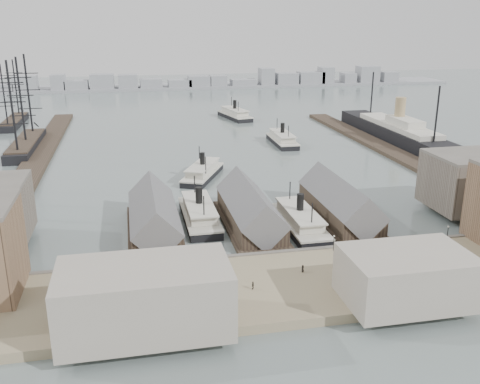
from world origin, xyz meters
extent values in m
plane|color=slate|center=(0.00, 0.00, 0.00)|extent=(900.00, 900.00, 0.00)
cube|color=#827457|center=(0.00, -20.00, 1.00)|extent=(180.00, 30.00, 2.00)
cube|color=#59544C|center=(0.00, -5.20, 1.15)|extent=(180.00, 1.20, 2.30)
cube|color=#2D231C|center=(-68.00, 100.00, 0.80)|extent=(10.00, 220.00, 1.60)
cube|color=#2D231C|center=(78.00, 90.00, 0.80)|extent=(10.00, 180.00, 1.60)
cube|color=#2D231C|center=(-26.00, 16.00, 0.60)|extent=(14.00, 42.00, 1.20)
cube|color=#2D231C|center=(-26.00, 17.00, 3.70)|extent=(12.00, 36.00, 5.00)
cube|color=#59595B|center=(-26.00, 17.00, 6.30)|extent=(12.60, 37.00, 12.60)
cube|color=#2D231C|center=(0.00, 16.00, 0.60)|extent=(14.00, 42.00, 1.20)
cube|color=#2D231C|center=(0.00, 17.00, 3.70)|extent=(12.00, 36.00, 5.00)
cube|color=#59595B|center=(0.00, 17.00, 6.30)|extent=(12.60, 37.00, 12.60)
cube|color=#2D231C|center=(26.00, 16.00, 0.60)|extent=(14.00, 42.00, 1.20)
cube|color=#2D231C|center=(26.00, 17.00, 3.70)|extent=(12.00, 36.00, 5.00)
cube|color=#59595B|center=(26.00, 17.00, 6.30)|extent=(12.60, 37.00, 12.60)
cube|color=#60564C|center=(68.00, 15.00, 9.50)|extent=(28.00, 20.00, 15.00)
cube|color=gray|center=(20.00, -32.00, 7.00)|extent=(24.00, 16.00, 10.00)
cube|color=gray|center=(-30.00, -32.00, 8.00)|extent=(30.00, 16.00, 12.00)
cylinder|color=black|center=(-45.00, -7.00, 3.80)|extent=(0.16, 0.16, 3.60)
sphere|color=beige|center=(-45.00, -7.00, 5.70)|extent=(0.44, 0.44, 0.44)
cylinder|color=black|center=(-15.00, -7.00, 3.80)|extent=(0.16, 0.16, 3.60)
sphere|color=beige|center=(-15.00, -7.00, 5.70)|extent=(0.44, 0.44, 0.44)
cylinder|color=black|center=(15.00, -7.00, 3.80)|extent=(0.16, 0.16, 3.60)
sphere|color=beige|center=(15.00, -7.00, 5.70)|extent=(0.44, 0.44, 0.44)
cylinder|color=black|center=(45.00, -7.00, 3.80)|extent=(0.16, 0.16, 3.60)
sphere|color=beige|center=(45.00, -7.00, 5.70)|extent=(0.44, 0.44, 0.44)
cube|color=gray|center=(0.00, 340.00, 1.00)|extent=(500.00, 40.00, 2.00)
cube|color=gray|center=(-123.57, 330.00, 3.62)|extent=(14.71, 14.00, 7.23)
cube|color=gray|center=(-107.98, 330.00, 6.62)|extent=(17.63, 14.00, 13.23)
cube|color=gray|center=(-83.49, 330.00, 6.79)|extent=(10.74, 14.00, 13.58)
cube|color=gray|center=(-69.86, 330.00, 4.32)|extent=(18.06, 14.00, 8.64)
cube|color=gray|center=(-49.92, 330.00, 6.64)|extent=(18.55, 14.00, 13.29)
cube|color=gray|center=(-29.70, 330.00, 6.24)|extent=(15.33, 14.00, 12.47)
cube|color=gray|center=(-11.29, 330.00, 4.36)|extent=(17.56, 14.00, 8.72)
cube|color=gray|center=(11.96, 330.00, 3.82)|extent=(18.76, 14.00, 7.63)
cube|color=gray|center=(27.85, 330.00, 5.17)|extent=(17.61, 14.00, 10.35)
cube|color=gray|center=(44.04, 330.00, 5.15)|extent=(13.38, 14.00, 10.30)
cube|color=gray|center=(65.61, 330.00, 3.38)|extent=(20.73, 14.00, 6.75)
cube|color=gray|center=(85.69, 330.00, 7.79)|extent=(11.51, 14.00, 15.57)
cube|color=gray|center=(103.47, 330.00, 5.63)|extent=(18.17, 14.00, 11.26)
cube|color=gray|center=(125.20, 330.00, 5.92)|extent=(21.81, 14.00, 11.83)
cube|color=gray|center=(139.05, 330.00, 7.75)|extent=(11.12, 14.00, 15.50)
cube|color=gray|center=(159.69, 330.00, 5.14)|extent=(10.90, 14.00, 10.29)
cube|color=gray|center=(177.90, 330.00, 7.86)|extent=(17.95, 14.00, 15.72)
cube|color=gray|center=(197.92, 330.00, 5.26)|extent=(14.21, 14.00, 10.51)
cube|color=black|center=(-13.00, 23.88, 0.97)|extent=(8.62, 30.16, 1.94)
cube|color=beige|center=(-13.00, 23.88, 2.37)|extent=(9.05, 30.16, 0.54)
cube|color=beige|center=(-13.00, 23.88, 3.88)|extent=(7.00, 21.54, 2.37)
cube|color=beige|center=(-13.00, 23.88, 5.39)|extent=(7.54, 23.70, 0.43)
cylinder|color=black|center=(-13.00, 23.88, 7.76)|extent=(1.94, 1.94, 4.85)
cylinder|color=black|center=(-13.00, 33.58, 7.54)|extent=(0.32, 0.32, 6.46)
cylinder|color=black|center=(-13.00, 14.19, 7.54)|extent=(0.32, 0.32, 6.46)
cube|color=black|center=(13.00, 12.84, 0.95)|extent=(8.49, 29.70, 1.91)
cube|color=beige|center=(13.00, 12.84, 2.33)|extent=(8.91, 29.70, 0.53)
cube|color=beige|center=(13.00, 12.84, 3.82)|extent=(6.89, 21.22, 2.33)
cube|color=beige|center=(13.00, 12.84, 5.30)|extent=(7.43, 23.34, 0.42)
cylinder|color=black|center=(13.00, 12.84, 7.64)|extent=(1.91, 1.91, 4.77)
cylinder|color=black|center=(13.00, 22.39, 7.43)|extent=(0.32, 0.32, 6.36)
cylinder|color=black|center=(13.00, 3.30, 7.43)|extent=(0.32, 0.32, 6.36)
cube|color=black|center=(-5.99, 67.12, 0.89)|extent=(18.93, 28.57, 1.79)
cube|color=beige|center=(-5.99, 67.12, 2.19)|extent=(19.29, 28.74, 0.50)
cube|color=beige|center=(-5.99, 67.12, 3.58)|extent=(14.23, 20.74, 2.19)
cube|color=beige|center=(-5.99, 67.12, 4.97)|extent=(15.52, 22.75, 0.40)
cylinder|color=black|center=(-5.99, 67.12, 7.15)|extent=(1.79, 1.79, 4.47)
cylinder|color=black|center=(-5.99, 76.06, 6.95)|extent=(0.30, 0.30, 5.96)
cylinder|color=black|center=(-5.99, 58.17, 6.95)|extent=(0.30, 0.30, 5.96)
cube|color=black|center=(37.57, 114.63, 0.93)|extent=(8.74, 28.99, 1.85)
cube|color=beige|center=(37.57, 114.63, 2.27)|extent=(9.15, 29.00, 0.52)
cube|color=beige|center=(37.57, 114.63, 3.71)|extent=(7.05, 20.72, 2.27)
cube|color=beige|center=(37.57, 114.63, 5.15)|extent=(7.60, 22.79, 0.41)
cylinder|color=black|center=(37.57, 114.63, 7.42)|extent=(1.85, 1.85, 4.64)
cylinder|color=black|center=(37.57, 123.90, 7.21)|extent=(0.31, 0.31, 6.18)
cylinder|color=black|center=(37.57, 105.35, 7.21)|extent=(0.31, 0.31, 6.18)
cube|color=black|center=(29.24, 184.27, 1.01)|extent=(15.39, 32.49, 2.01)
cube|color=beige|center=(29.24, 184.27, 2.46)|extent=(15.82, 32.59, 0.56)
cube|color=beige|center=(29.24, 184.27, 4.03)|extent=(11.85, 23.40, 2.46)
cube|color=beige|center=(29.24, 184.27, 5.59)|extent=(12.87, 25.70, 0.45)
cylinder|color=black|center=(29.24, 184.27, 8.05)|extent=(2.01, 2.01, 5.03)
cylinder|color=black|center=(29.24, 194.33, 7.83)|extent=(0.34, 0.34, 6.71)
cylinder|color=black|center=(29.24, 174.20, 7.83)|extent=(0.34, 0.34, 6.71)
cube|color=black|center=(-75.59, 126.78, 1.94)|extent=(9.68, 55.94, 3.87)
cube|color=#2D231C|center=(-75.59, 126.78, 4.20)|extent=(9.14, 50.35, 0.65)
cylinder|color=black|center=(-75.59, 107.20, 21.52)|extent=(0.86, 0.86, 36.58)
cylinder|color=black|center=(-75.59, 126.78, 21.52)|extent=(0.86, 0.86, 36.58)
cylinder|color=black|center=(-75.59, 146.36, 21.52)|extent=(0.86, 0.86, 36.58)
cube|color=black|center=(-91.73, 188.56, 1.64)|extent=(8.20, 45.53, 3.28)
cube|color=#2D231C|center=(-91.73, 188.56, 3.55)|extent=(7.74, 40.98, 0.55)
cylinder|color=black|center=(-91.73, 172.62, 18.21)|extent=(0.73, 0.73, 30.96)
cylinder|color=black|center=(-91.73, 188.56, 18.21)|extent=(0.73, 0.73, 30.96)
cylinder|color=black|center=(-91.73, 204.49, 18.21)|extent=(0.73, 0.73, 30.96)
cube|color=black|center=(92.00, 108.80, 3.25)|extent=(14.10, 103.04, 6.51)
cube|color=beige|center=(92.00, 108.80, 7.59)|extent=(11.93, 59.66, 2.17)
cube|color=beige|center=(92.00, 103.38, 10.30)|extent=(8.68, 21.69, 3.25)
cylinder|color=tan|center=(92.00, 108.80, 15.19)|extent=(4.77, 4.77, 10.85)
cube|color=black|center=(31.90, -18.78, 2.42)|extent=(3.68, 10.10, 0.83)
cube|color=#313D2C|center=(31.90, -18.78, 4.18)|extent=(3.84, 10.62, 2.70)
cube|color=#59595B|center=(31.90, -18.78, 5.69)|extent=(4.10, 11.06, 0.31)
imported|color=black|center=(-37.60, -13.83, 2.72)|extent=(1.65, 1.57, 1.44)
cube|color=#3F2D21|center=(-40.01, -14.80, 2.90)|extent=(2.97, 2.36, 0.25)
cylinder|color=black|center=(-39.75, -15.45, 2.55)|extent=(1.05, 0.49, 1.10)
cylinder|color=black|center=(-40.27, -14.15, 2.55)|extent=(1.05, 0.49, 1.10)
imported|color=black|center=(-13.96, -18.44, 2.75)|extent=(1.96, 1.38, 1.51)
cube|color=#3F2D21|center=(-16.40, -19.34, 2.90)|extent=(2.96, 2.31, 0.25)
cylinder|color=black|center=(-16.16, -19.99, 2.55)|extent=(1.06, 0.45, 1.10)
cylinder|color=black|center=(-16.64, -18.68, 2.55)|extent=(1.06, 0.45, 1.10)
imported|color=black|center=(16.27, -22.64, 2.85)|extent=(1.88, 2.04, 1.70)
cube|color=#3F2D21|center=(13.79, -21.87, 2.90)|extent=(2.93, 2.20, 0.25)
cylinder|color=black|center=(13.58, -22.54, 2.55)|extent=(1.07, 0.40, 1.10)
cylinder|color=black|center=(13.99, -21.20, 2.55)|extent=(1.07, 0.40, 1.10)
imported|color=black|center=(-40.43, -10.44, 2.85)|extent=(0.73, 0.64, 1.69)
imported|color=black|center=(-41.44, -20.78, 2.84)|extent=(0.93, 1.01, 1.68)
imported|color=black|center=(-23.07, -8.00, 2.90)|extent=(0.97, 1.30, 1.79)
imported|color=black|center=(-8.13, -21.68, 2.84)|extent=(0.87, 1.05, 1.67)
imported|color=black|center=(4.28, -16.33, 2.82)|extent=(0.95, 0.90, 1.64)
imported|color=black|center=(12.91, -24.00, 2.82)|extent=(0.64, 0.72, 1.64)
imported|color=black|center=(19.06, -9.60, 2.81)|extent=(0.90, 0.77, 1.62)
imported|color=black|center=(23.09, -26.88, 2.80)|extent=(1.18, 0.93, 1.59)
camera|label=1|loc=(-30.77, -116.88, 54.50)|focal=40.00mm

